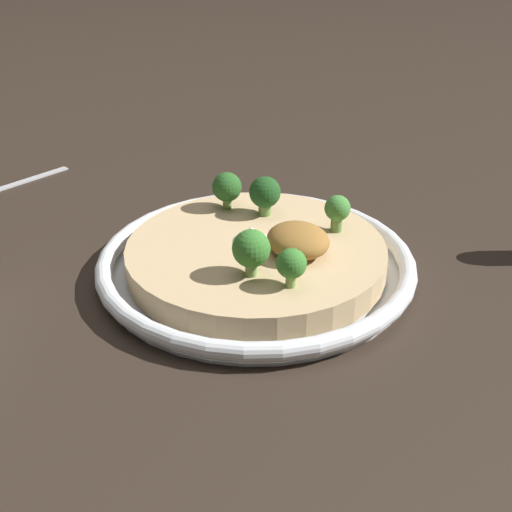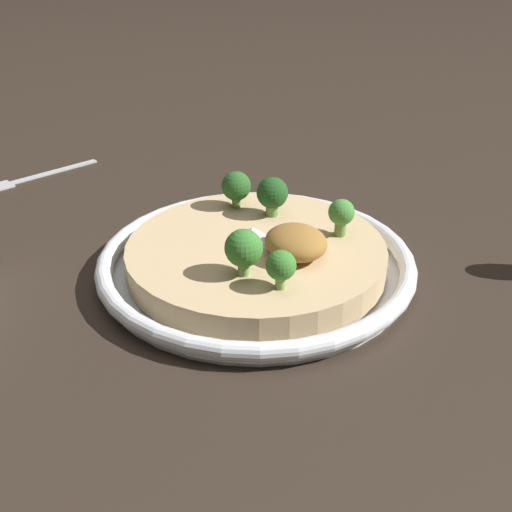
% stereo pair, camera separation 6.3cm
% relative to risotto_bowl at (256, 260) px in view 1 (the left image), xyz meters
% --- Properties ---
extents(ground_plane, '(6.00, 6.00, 0.00)m').
position_rel_risotto_bowl_xyz_m(ground_plane, '(0.00, 0.00, -0.02)').
color(ground_plane, '#2D231C').
extents(risotto_bowl, '(0.31, 0.31, 0.03)m').
position_rel_risotto_bowl_xyz_m(risotto_bowl, '(0.00, 0.00, 0.00)').
color(risotto_bowl, silver).
rests_on(risotto_bowl, ground_plane).
extents(cheese_sprinkle, '(0.04, 0.04, 0.01)m').
position_rel_risotto_bowl_xyz_m(cheese_sprinkle, '(-0.01, -0.00, 0.02)').
color(cheese_sprinkle, white).
rests_on(cheese_sprinkle, risotto_bowl).
extents(crispy_onion_garnish, '(0.06, 0.06, 0.03)m').
position_rel_risotto_bowl_xyz_m(crispy_onion_garnish, '(0.04, 0.03, 0.03)').
color(crispy_onion_garnish, olive).
rests_on(crispy_onion_garnish, risotto_bowl).
extents(broccoli_left, '(0.03, 0.03, 0.04)m').
position_rel_risotto_bowl_xyz_m(broccoli_left, '(-0.05, 0.04, 0.04)').
color(broccoli_left, '#668E47').
rests_on(broccoli_left, risotto_bowl).
extents(broccoli_back_right, '(0.03, 0.03, 0.04)m').
position_rel_risotto_bowl_xyz_m(broccoli_back_right, '(0.02, 0.08, 0.04)').
color(broccoli_back_right, '#668E47').
rests_on(broccoli_back_right, risotto_bowl).
extents(broccoli_right, '(0.03, 0.03, 0.04)m').
position_rel_risotto_bowl_xyz_m(broccoli_right, '(0.08, -0.01, 0.04)').
color(broccoli_right, '#84A856').
rests_on(broccoli_right, risotto_bowl).
extents(broccoli_back_left, '(0.03, 0.03, 0.04)m').
position_rel_risotto_bowl_xyz_m(broccoli_back_left, '(-0.09, 0.02, 0.04)').
color(broccoli_back_left, '#759E4C').
rests_on(broccoli_back_left, risotto_bowl).
extents(broccoli_front_right, '(0.03, 0.03, 0.04)m').
position_rel_risotto_bowl_xyz_m(broccoli_front_right, '(0.05, -0.03, 0.04)').
color(broccoli_front_right, '#84A856').
rests_on(broccoli_front_right, risotto_bowl).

